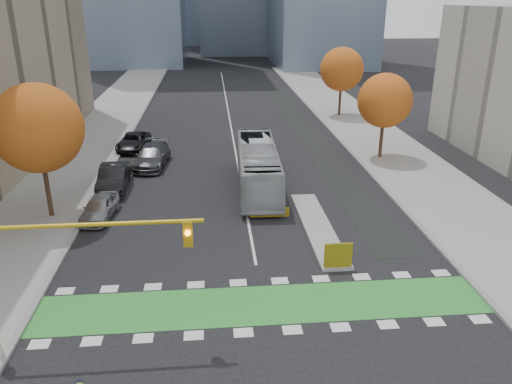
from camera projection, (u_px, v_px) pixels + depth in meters
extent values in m
plane|color=black|center=(267.00, 325.00, 20.61)|extent=(300.00, 300.00, 0.00)
cube|color=gray|center=(62.00, 174.00, 38.01)|extent=(7.00, 120.00, 0.15)
cube|color=gray|center=(405.00, 164.00, 40.27)|extent=(7.00, 120.00, 0.15)
cube|color=gray|center=(109.00, 173.00, 38.30)|extent=(0.30, 120.00, 0.16)
cube|color=gray|center=(363.00, 165.00, 39.98)|extent=(0.30, 120.00, 0.16)
cube|color=green|center=(263.00, 304.00, 22.00)|extent=(20.00, 3.00, 0.01)
cube|color=silver|center=(229.00, 114.00, 57.71)|extent=(0.15, 70.00, 0.01)
cube|color=black|center=(309.00, 135.00, 49.07)|extent=(2.50, 50.00, 0.01)
cube|color=gray|center=(318.00, 227.00, 29.27)|extent=(1.60, 10.00, 0.16)
cube|color=yellow|center=(338.00, 255.00, 24.55)|extent=(1.40, 0.12, 1.30)
cylinder|color=#332114|center=(46.00, 177.00, 29.78)|extent=(0.28, 0.28, 5.25)
sphere|color=#B64716|center=(38.00, 128.00, 28.69)|extent=(5.20, 5.20, 5.20)
cylinder|color=#332114|center=(382.00, 132.00, 41.20)|extent=(0.28, 0.28, 4.55)
sphere|color=#B64716|center=(385.00, 101.00, 40.25)|extent=(4.40, 4.40, 4.40)
cylinder|color=#332114|center=(340.00, 95.00, 56.02)|extent=(0.28, 0.28, 4.90)
sphere|color=#B64716|center=(342.00, 69.00, 55.00)|extent=(4.80, 4.80, 4.80)
cylinder|color=#BF9914|center=(88.00, 225.00, 17.75)|extent=(8.20, 0.16, 0.16)
cube|color=#BF9914|center=(188.00, 233.00, 18.22)|extent=(0.35, 0.28, 1.00)
sphere|color=orange|center=(188.00, 233.00, 18.02)|extent=(0.22, 0.22, 0.22)
imported|color=#ADB1B5|center=(258.00, 166.00, 35.00)|extent=(3.09, 11.50, 3.18)
imported|color=#9F9FA4|center=(99.00, 207.00, 30.39)|extent=(2.07, 4.26, 1.40)
imported|color=black|center=(114.00, 178.00, 34.98)|extent=(1.98, 5.26, 1.71)
imported|color=#47484C|center=(152.00, 156.00, 39.80)|extent=(2.88, 5.88, 1.65)
imported|color=black|center=(133.00, 141.00, 44.31)|extent=(2.78, 5.26, 1.41)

